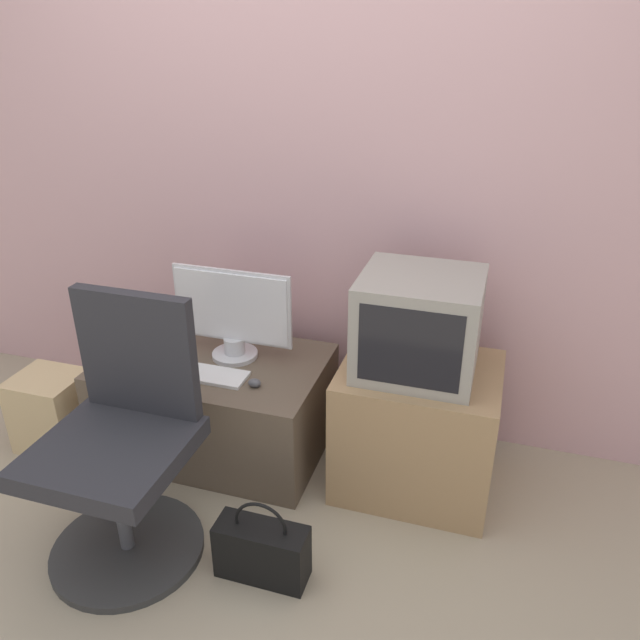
{
  "coord_description": "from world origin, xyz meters",
  "views": [
    {
      "loc": [
        0.88,
        -1.26,
        1.8
      ],
      "look_at": [
        0.2,
        0.92,
        0.7
      ],
      "focal_mm": 35.0,
      "sensor_mm": 36.0,
      "label": 1
    }
  ],
  "objects_px": {
    "crt_tv": "(419,324)",
    "office_chair": "(123,451)",
    "cardboard_box_lower": "(52,411)",
    "mouse": "(255,383)",
    "keyboard": "(212,375)",
    "handbag": "(262,550)",
    "main_monitor": "(233,315)"
  },
  "relations": [
    {
      "from": "crt_tv",
      "to": "office_chair",
      "type": "relative_size",
      "value": 0.47
    },
    {
      "from": "crt_tv",
      "to": "cardboard_box_lower",
      "type": "height_order",
      "value": "crt_tv"
    },
    {
      "from": "mouse",
      "to": "crt_tv",
      "type": "distance_m",
      "value": 0.71
    },
    {
      "from": "office_chair",
      "to": "keyboard",
      "type": "bearing_deg",
      "value": 79.75
    },
    {
      "from": "keyboard",
      "to": "mouse",
      "type": "height_order",
      "value": "mouse"
    },
    {
      "from": "cardboard_box_lower",
      "to": "handbag",
      "type": "height_order",
      "value": "cardboard_box_lower"
    },
    {
      "from": "crt_tv",
      "to": "cardboard_box_lower",
      "type": "distance_m",
      "value": 1.73
    },
    {
      "from": "main_monitor",
      "to": "crt_tv",
      "type": "height_order",
      "value": "crt_tv"
    },
    {
      "from": "main_monitor",
      "to": "crt_tv",
      "type": "bearing_deg",
      "value": -3.97
    },
    {
      "from": "keyboard",
      "to": "cardboard_box_lower",
      "type": "xyz_separation_m",
      "value": [
        -0.78,
        -0.1,
        -0.28
      ]
    },
    {
      "from": "mouse",
      "to": "keyboard",
      "type": "bearing_deg",
      "value": 174.32
    },
    {
      "from": "main_monitor",
      "to": "mouse",
      "type": "distance_m",
      "value": 0.34
    },
    {
      "from": "cardboard_box_lower",
      "to": "handbag",
      "type": "bearing_deg",
      "value": -19.65
    },
    {
      "from": "main_monitor",
      "to": "keyboard",
      "type": "xyz_separation_m",
      "value": [
        -0.02,
        -0.19,
        -0.2
      ]
    },
    {
      "from": "crt_tv",
      "to": "office_chair",
      "type": "distance_m",
      "value": 1.18
    },
    {
      "from": "office_chair",
      "to": "crt_tv",
      "type": "bearing_deg",
      "value": 35.34
    },
    {
      "from": "office_chair",
      "to": "cardboard_box_lower",
      "type": "distance_m",
      "value": 0.84
    },
    {
      "from": "mouse",
      "to": "handbag",
      "type": "relative_size",
      "value": 0.17
    },
    {
      "from": "mouse",
      "to": "cardboard_box_lower",
      "type": "height_order",
      "value": "mouse"
    },
    {
      "from": "keyboard",
      "to": "office_chair",
      "type": "distance_m",
      "value": 0.53
    },
    {
      "from": "office_chair",
      "to": "cardboard_box_lower",
      "type": "xyz_separation_m",
      "value": [
        -0.69,
        0.42,
        -0.24
      ]
    },
    {
      "from": "cardboard_box_lower",
      "to": "handbag",
      "type": "relative_size",
      "value": 1.09
    },
    {
      "from": "crt_tv",
      "to": "cardboard_box_lower",
      "type": "bearing_deg",
      "value": -171.8
    },
    {
      "from": "crt_tv",
      "to": "handbag",
      "type": "relative_size",
      "value": 1.38
    },
    {
      "from": "crt_tv",
      "to": "cardboard_box_lower",
      "type": "relative_size",
      "value": 1.27
    },
    {
      "from": "keyboard",
      "to": "cardboard_box_lower",
      "type": "relative_size",
      "value": 0.84
    },
    {
      "from": "main_monitor",
      "to": "mouse",
      "type": "relative_size",
      "value": 9.91
    },
    {
      "from": "office_chair",
      "to": "handbag",
      "type": "height_order",
      "value": "office_chair"
    },
    {
      "from": "main_monitor",
      "to": "keyboard",
      "type": "relative_size",
      "value": 1.79
    },
    {
      "from": "office_chair",
      "to": "handbag",
      "type": "distance_m",
      "value": 0.6
    },
    {
      "from": "main_monitor",
      "to": "keyboard",
      "type": "distance_m",
      "value": 0.28
    },
    {
      "from": "keyboard",
      "to": "mouse",
      "type": "relative_size",
      "value": 5.52
    }
  ]
}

